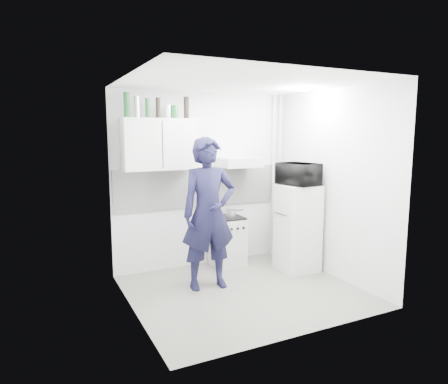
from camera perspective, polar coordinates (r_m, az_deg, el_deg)
name	(u,v)px	position (r m, az deg, el deg)	size (l,w,h in m)	color
floor	(244,291)	(5.27, 2.82, -13.93)	(2.80, 2.80, 0.00)	slate
ceiling	(245,82)	(4.91, 3.04, 15.41)	(2.80, 2.80, 0.00)	white
wall_back	(204,180)	(6.04, -2.84, 1.72)	(2.80, 2.80, 0.00)	silver
wall_left	(131,199)	(4.42, -13.15, -0.91)	(2.60, 2.60, 0.00)	silver
wall_right	(333,184)	(5.73, 15.27, 1.08)	(2.60, 2.60, 0.00)	silver
person	(209,214)	(5.12, -2.20, -3.10)	(0.71, 0.47, 1.96)	black
stove	(227,242)	(6.10, 0.49, -7.15)	(0.46, 0.46, 0.73)	#B9B9B8
fridge	(297,228)	(5.95, 10.43, -5.06)	(0.52, 0.52, 1.26)	silver
stove_top	(227,218)	(6.01, 0.49, -3.67)	(0.44, 0.44, 0.03)	black
saucepan	(231,213)	(6.05, 0.94, -3.00)	(0.17, 0.17, 0.10)	silver
microwave	(299,174)	(5.82, 10.64, 2.53)	(0.39, 0.57, 0.32)	black
bottle_a	(127,105)	(5.48, -13.75, 11.97)	(0.08, 0.08, 0.33)	#144C1E
bottle_b	(137,107)	(5.51, -12.33, 11.76)	(0.07, 0.07, 0.28)	silver
bottle_c	(148,108)	(5.54, -10.87, 11.67)	(0.06, 0.06, 0.26)	#144C1E
bottle_d	(158,108)	(5.59, -9.41, 11.76)	(0.06, 0.06, 0.28)	black
canister_a	(168,111)	(5.62, -8.04, 11.36)	(0.08, 0.08, 0.20)	#B2B7BC
canister_b	(174,112)	(5.65, -7.11, 11.28)	(0.09, 0.09, 0.18)	#144C1E
bottle_e	(186,108)	(5.72, -5.40, 11.89)	(0.08, 0.08, 0.30)	black
upper_cabinet	(159,144)	(5.58, -9.30, 6.75)	(1.00, 0.35, 0.70)	silver
range_hood	(238,162)	(5.98, 2.07, 4.27)	(0.60, 0.50, 0.14)	#B9B9B8
backsplash	(205,187)	(6.04, -2.78, 0.77)	(2.74, 0.03, 0.60)	white
pipe_a	(279,176)	(6.59, 7.89, 2.21)	(0.05, 0.05, 2.60)	#B9B9B8
pipe_b	(273,177)	(6.52, 7.01, 2.17)	(0.04, 0.04, 2.60)	#B9B9B8
ceiling_spot_fixture	(303,90)	(5.62, 11.23, 14.07)	(0.10, 0.10, 0.02)	white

